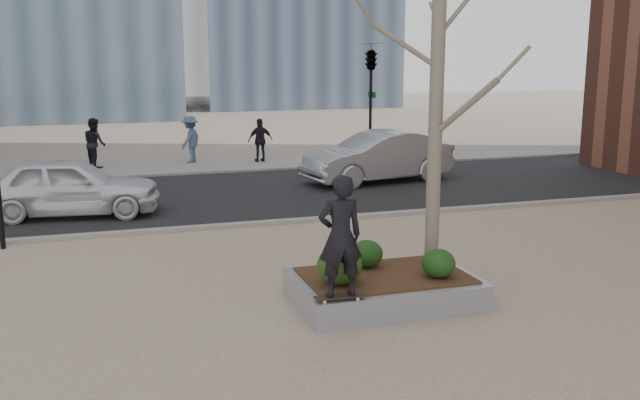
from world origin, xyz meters
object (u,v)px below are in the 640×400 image
object	(u,v)px
skateboard	(340,298)
police_car	(69,186)
planter	(384,290)
skateboarder	(340,236)

from	to	relation	value
skateboard	police_car	distance (m)	10.19
planter	police_car	xyz separation A→B (m)	(-5.18, 8.45, 0.56)
skateboard	police_car	size ratio (longest dim) A/B	0.17
planter	skateboard	xyz separation A→B (m)	(-1.10, -0.88, 0.26)
skateboard	skateboarder	xyz separation A→B (m)	(0.00, 0.00, 0.97)
planter	skateboard	world-z (taller)	skateboard
skateboarder	police_car	world-z (taller)	skateboarder
planter	skateboarder	size ratio (longest dim) A/B	1.61
skateboard	police_car	bearing A→B (deg)	115.69
skateboard	skateboarder	bearing A→B (deg)	0.00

